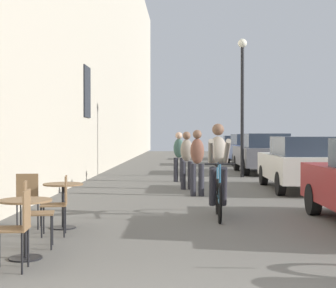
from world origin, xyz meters
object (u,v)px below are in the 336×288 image
(parked_car_fourth, at_px, (248,149))
(pedestrian_far, at_px, (179,154))
(cafe_chair_near_toward_street, at_px, (33,209))
(cyclist_on_bicycle, at_px, (218,173))
(pedestrian_near, at_px, (197,159))
(cafe_chair_mid_toward_street, at_px, (59,201))
(pedestrian_mid, at_px, (187,157))
(parked_car_second, at_px, (301,162))
(cafe_table_near, at_px, (25,216))
(cafe_table_mid, at_px, (63,196))
(street_lamp, at_px, (242,90))
(cafe_chair_mid_toward_wall, at_px, (28,197))
(parked_car_fifth, at_px, (235,147))
(parked_car_third, at_px, (262,153))
(cafe_chair_near_toward_wall, at_px, (17,224))

(parked_car_fourth, bearing_deg, pedestrian_far, -109.47)
(pedestrian_far, bearing_deg, cafe_chair_near_toward_street, -100.75)
(cyclist_on_bicycle, relative_size, pedestrian_near, 1.08)
(cafe_chair_mid_toward_street, relative_size, pedestrian_mid, 0.56)
(cyclist_on_bicycle, distance_m, pedestrian_near, 3.24)
(parked_car_second, xyz_separation_m, parked_car_fourth, (0.07, 12.01, 0.04))
(cafe_table_near, distance_m, cafe_table_mid, 2.07)
(cafe_table_near, xyz_separation_m, street_lamp, (4.02, 12.31, 2.59))
(cafe_chair_near_toward_street, bearing_deg, cafe_chair_mid_toward_wall, 109.12)
(cafe_chair_near_toward_street, xyz_separation_m, pedestrian_near, (2.34, 5.93, 0.40))
(street_lamp, distance_m, parked_car_fifth, 13.77)
(cafe_chair_mid_toward_wall, xyz_separation_m, parked_car_fourth, (5.72, 17.95, 0.28))
(parked_car_third, xyz_separation_m, parked_car_fifth, (0.12, 11.63, -0.05))
(cafe_chair_mid_toward_street, bearing_deg, parked_car_fourth, 74.56)
(cafe_chair_mid_toward_street, relative_size, parked_car_fifth, 0.22)
(parked_car_fifth, bearing_deg, cafe_chair_near_toward_wall, -100.88)
(cafe_chair_near_toward_wall, height_order, parked_car_third, parked_car_third)
(pedestrian_mid, relative_size, parked_car_second, 0.39)
(parked_car_fifth, bearing_deg, cafe_chair_near_toward_street, -101.69)
(cafe_chair_near_toward_wall, distance_m, cafe_chair_mid_toward_street, 2.01)
(cafe_chair_mid_toward_street, height_order, cafe_chair_mid_toward_wall, same)
(cafe_table_near, distance_m, cafe_chair_near_toward_wall, 0.55)
(cafe_table_near, bearing_deg, pedestrian_near, 70.89)
(cafe_table_mid, distance_m, parked_car_fourth, 18.61)
(cafe_chair_near_toward_wall, bearing_deg, parked_car_fifth, 79.12)
(cyclist_on_bicycle, bearing_deg, street_lamp, 80.76)
(cyclist_on_bicycle, distance_m, pedestrian_mid, 4.81)
(cafe_chair_near_toward_street, distance_m, parked_car_second, 8.98)
(pedestrian_near, bearing_deg, cafe_table_near, -109.11)
(cafe_table_near, distance_m, cafe_chair_mid_toward_wall, 2.07)
(cyclist_on_bicycle, xyz_separation_m, parked_car_second, (2.54, 4.63, -0.06))
(cafe_table_near, distance_m, parked_car_fifth, 26.34)
(cafe_chair_near_toward_street, height_order, parked_car_second, parked_car_second)
(parked_car_fourth, bearing_deg, street_lamp, -98.50)
(pedestrian_far, distance_m, parked_car_third, 5.01)
(cafe_table_near, distance_m, street_lamp, 13.21)
(parked_car_second, bearing_deg, cafe_chair_near_toward_wall, -120.62)
(cyclist_on_bicycle, bearing_deg, cafe_table_near, -127.68)
(pedestrian_far, bearing_deg, cafe_chair_mid_toward_wall, -105.59)
(parked_car_fourth, bearing_deg, cafe_table_near, -104.51)
(cafe_chair_near_toward_street, relative_size, pedestrian_far, 0.56)
(cafe_table_mid, height_order, parked_car_fifth, parked_car_fifth)
(cyclist_on_bicycle, relative_size, street_lamp, 0.36)
(pedestrian_far, relative_size, parked_car_second, 0.39)
(cafe_chair_near_toward_wall, relative_size, cyclist_on_bicycle, 0.51)
(pedestrian_near, bearing_deg, parked_car_second, 26.40)
(cafe_chair_near_toward_street, relative_size, parked_car_fourth, 0.20)
(street_lamp, bearing_deg, pedestrian_mid, -115.38)
(cafe_chair_mid_toward_wall, relative_size, parked_car_third, 0.20)
(cafe_chair_mid_toward_wall, height_order, parked_car_fourth, parked_car_fourth)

